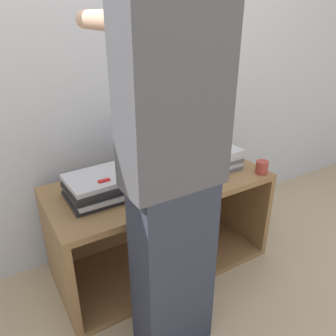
% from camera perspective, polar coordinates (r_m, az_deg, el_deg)
% --- Properties ---
extents(ground_plane, '(12.00, 12.00, 0.00)m').
position_cam_1_polar(ground_plane, '(2.08, 3.16, -20.59)').
color(ground_plane, tan).
extents(wall_back, '(8.00, 0.05, 2.40)m').
position_cam_1_polar(wall_back, '(2.08, -7.32, 16.99)').
color(wall_back, silver).
rests_on(wall_back, ground_plane).
extents(cart, '(1.30, 0.59, 0.61)m').
position_cam_1_polar(cart, '(2.12, -2.17, -8.84)').
color(cart, olive).
rests_on(cart, ground_plane).
extents(laptop_open, '(0.33, 0.38, 0.26)m').
position_cam_1_polar(laptop_open, '(1.94, -2.31, -0.15)').
color(laptop_open, gray).
rests_on(laptop_open, cart).
extents(laptop_stack_left, '(0.35, 0.29, 0.13)m').
position_cam_1_polar(laptop_stack_left, '(1.76, -11.74, -3.23)').
color(laptop_stack_left, '#232326').
rests_on(laptop_stack_left, cart).
extents(laptop_stack_right, '(0.35, 0.28, 0.13)m').
position_cam_1_polar(laptop_stack_right, '(2.08, 7.29, 1.70)').
color(laptop_stack_right, slate).
rests_on(laptop_stack_right, cart).
extents(person, '(0.40, 0.54, 1.82)m').
position_cam_1_polar(person, '(1.29, 0.79, -0.91)').
color(person, '#2D3342').
rests_on(person, ground_plane).
extents(mug, '(0.07, 0.07, 0.08)m').
position_cam_1_polar(mug, '(2.08, 16.02, 0.13)').
color(mug, '#9E382D').
rests_on(mug, cart).
extents(inventory_tag, '(0.06, 0.02, 0.01)m').
position_cam_1_polar(inventory_tag, '(1.67, -11.08, -2.16)').
color(inventory_tag, red).
rests_on(inventory_tag, laptop_stack_left).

